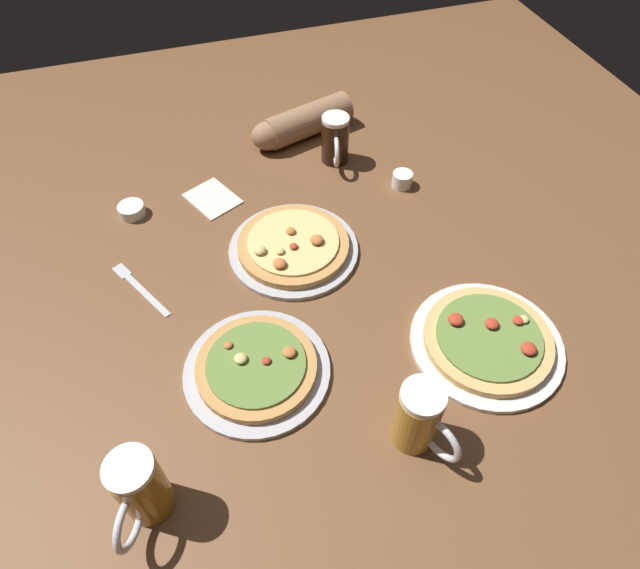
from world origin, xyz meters
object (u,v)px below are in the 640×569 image
at_px(pizza_plate_far, 293,247).
at_px(ramekin_butter, 132,210).
at_px(diner_arm, 299,124).
at_px(beer_mug_pale, 419,418).
at_px(ramekin_sauce, 402,180).
at_px(fork_left, 140,288).
at_px(beer_mug_amber, 140,490).
at_px(beer_mug_dark, 335,140).
at_px(pizza_plate_side, 487,341).
at_px(napkin_folded, 212,198).
at_px(pizza_plate_near, 257,368).

bearing_deg(pizza_plate_far, ramekin_butter, 144.79).
bearing_deg(diner_arm, ramekin_butter, -159.33).
relative_size(beer_mug_pale, diner_arm, 0.50).
distance_m(ramekin_sauce, fork_left, 0.71).
xyz_separation_m(beer_mug_amber, ramekin_butter, (0.04, 0.73, -0.06)).
bearing_deg(ramekin_butter, pizza_plate_far, -35.21).
bearing_deg(ramekin_sauce, pizza_plate_far, -157.13).
height_order(ramekin_butter, fork_left, ramekin_butter).
bearing_deg(beer_mug_dark, diner_arm, 115.12).
height_order(pizza_plate_side, napkin_folded, pizza_plate_side).
relative_size(pizza_plate_side, diner_arm, 1.00).
height_order(pizza_plate_near, beer_mug_dark, beer_mug_dark).
bearing_deg(pizza_plate_side, beer_mug_dark, 98.32).
bearing_deg(beer_mug_amber, ramekin_sauce, 41.02).
bearing_deg(diner_arm, pizza_plate_near, -112.54).
bearing_deg(beer_mug_pale, beer_mug_amber, 177.21).
distance_m(beer_mug_pale, ramekin_sauce, 0.70).
distance_m(beer_mug_dark, beer_mug_amber, 0.98).
bearing_deg(pizza_plate_far, beer_mug_amber, -128.43).
distance_m(beer_mug_amber, napkin_folded, 0.77).
relative_size(pizza_plate_near, diner_arm, 0.93).
relative_size(pizza_plate_near, fork_left, 1.53).
distance_m(pizza_plate_side, ramekin_butter, 0.90).
bearing_deg(beer_mug_pale, pizza_plate_far, 98.86).
distance_m(pizza_plate_near, pizza_plate_far, 0.33).
bearing_deg(diner_arm, beer_mug_amber, -119.94).
bearing_deg(beer_mug_amber, pizza_plate_near, 40.51).
distance_m(beer_mug_dark, ramekin_butter, 0.56).
bearing_deg(pizza_plate_far, napkin_folded, 121.46).
xyz_separation_m(fork_left, diner_arm, (0.50, 0.43, 0.04)).
xyz_separation_m(pizza_plate_far, napkin_folded, (-0.15, 0.24, -0.01)).
bearing_deg(ramekin_butter, beer_mug_amber, -93.08).
relative_size(napkin_folded, fork_left, 0.69).
bearing_deg(diner_arm, napkin_folded, -146.84).
bearing_deg(pizza_plate_far, fork_left, -179.21).
bearing_deg(beer_mug_pale, pizza_plate_side, 31.72).
distance_m(beer_mug_pale, diner_arm, 0.94).
bearing_deg(pizza_plate_far, ramekin_sauce, 22.87).
height_order(pizza_plate_near, ramekin_butter, pizza_plate_near).
bearing_deg(fork_left, ramekin_sauce, 11.97).
relative_size(beer_mug_pale, fork_left, 0.82).
bearing_deg(beer_mug_pale, ramekin_butter, 119.48).
xyz_separation_m(pizza_plate_near, diner_arm, (0.30, 0.72, 0.03)).
xyz_separation_m(pizza_plate_far, pizza_plate_side, (0.30, -0.37, -0.00)).
bearing_deg(fork_left, beer_mug_pale, -49.22).
distance_m(pizza_plate_far, fork_left, 0.36).
bearing_deg(pizza_plate_side, pizza_plate_near, 170.03).
bearing_deg(beer_mug_amber, beer_mug_dark, 53.00).
bearing_deg(pizza_plate_near, napkin_folded, 88.84).
bearing_deg(napkin_folded, fork_left, -130.35).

